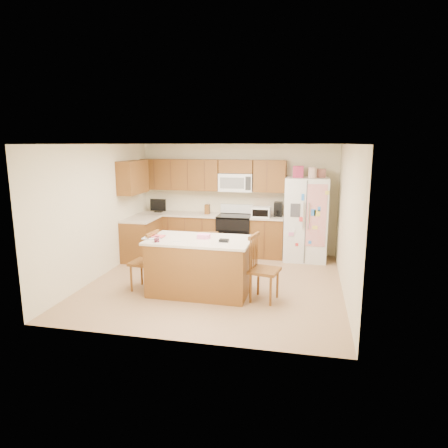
% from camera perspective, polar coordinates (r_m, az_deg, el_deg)
% --- Properties ---
extents(ground, '(4.50, 4.50, 0.00)m').
position_cam_1_polar(ground, '(7.41, -1.20, -8.37)').
color(ground, '#A57D58').
rests_on(ground, ground).
extents(room_shell, '(4.60, 4.60, 2.52)m').
position_cam_1_polar(room_shell, '(7.05, -1.25, 2.71)').
color(room_shell, beige).
rests_on(room_shell, ground).
extents(cabinetry, '(3.36, 1.56, 2.15)m').
position_cam_1_polar(cabinetry, '(9.10, -4.67, 1.31)').
color(cabinetry, brown).
rests_on(cabinetry, ground).
extents(stove, '(0.76, 0.65, 1.13)m').
position_cam_1_polar(stove, '(9.10, 1.58, -1.49)').
color(stove, black).
rests_on(stove, ground).
extents(refrigerator, '(0.90, 0.79, 2.04)m').
position_cam_1_polar(refrigerator, '(8.80, 11.62, 0.81)').
color(refrigerator, white).
rests_on(refrigerator, ground).
extents(island, '(1.81, 1.03, 1.03)m').
position_cam_1_polar(island, '(6.80, -3.48, -5.98)').
color(island, brown).
rests_on(island, ground).
extents(windsor_chair_left, '(0.47, 0.49, 1.04)m').
position_cam_1_polar(windsor_chair_left, '(7.08, -11.15, -5.35)').
color(windsor_chair_left, brown).
rests_on(windsor_chair_left, ground).
extents(windsor_chair_back, '(0.50, 0.48, 0.95)m').
position_cam_1_polar(windsor_chair_back, '(7.45, -2.35, -4.65)').
color(windsor_chair_back, brown).
rests_on(windsor_chair_back, ground).
extents(windsor_chair_right, '(0.53, 0.55, 1.08)m').
position_cam_1_polar(windsor_chair_right, '(6.50, 5.57, -6.52)').
color(windsor_chair_right, brown).
rests_on(windsor_chair_right, ground).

